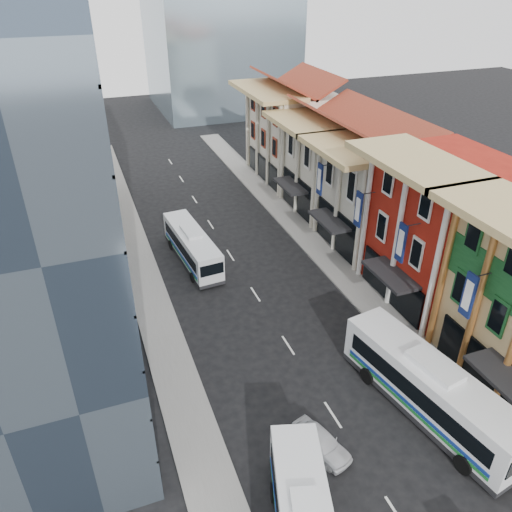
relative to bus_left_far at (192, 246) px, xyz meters
name	(u,v)px	position (x,y,z in m)	size (l,w,h in m)	color
sidewalk_right	(344,275)	(12.13, -7.17, -1.60)	(3.00, 90.00, 0.15)	slate
sidewalk_left	(156,315)	(-4.87, -7.17, -1.60)	(3.00, 90.00, 0.15)	slate
shophouse_red	(443,231)	(17.63, -12.17, 4.33)	(8.00, 10.00, 12.00)	#A11E12
shophouse_cream_near	(376,197)	(17.63, -2.67, 3.33)	(8.00, 9.00, 10.00)	beige
shophouse_cream_mid	(332,166)	(17.63, 6.33, 3.33)	(8.00, 9.00, 10.00)	beige
shophouse_cream_far	(294,135)	(17.63, 16.83, 3.83)	(8.00, 12.00, 11.00)	beige
office_block_far	(38,162)	(-12.37, 12.83, 5.33)	(10.00, 18.00, 14.00)	gray
bus_left_far	(192,246)	(0.00, 0.00, 0.00)	(2.44, 10.42, 3.34)	silver
bus_right	(429,388)	(9.13, -22.90, 0.36)	(2.96, 12.64, 4.05)	white
sedan_left	(321,442)	(1.74, -23.23, -1.01)	(1.58, 3.91, 1.33)	silver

